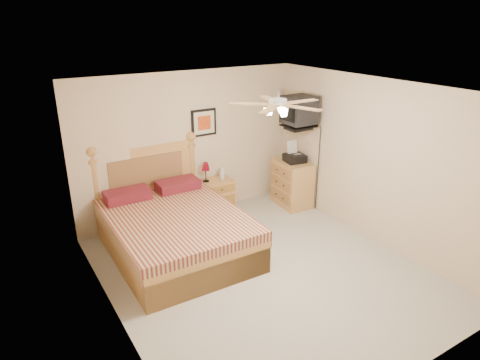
# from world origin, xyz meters

# --- Properties ---
(floor) EXTENTS (4.50, 4.50, 0.00)m
(floor) POSITION_xyz_m (0.00, 0.00, 0.00)
(floor) COLOR #AAA599
(floor) RESTS_ON ground
(ceiling) EXTENTS (4.00, 4.50, 0.04)m
(ceiling) POSITION_xyz_m (0.00, 0.00, 2.50)
(ceiling) COLOR white
(ceiling) RESTS_ON ground
(wall_back) EXTENTS (4.00, 0.04, 2.50)m
(wall_back) POSITION_xyz_m (0.00, 2.25, 1.25)
(wall_back) COLOR beige
(wall_back) RESTS_ON ground
(wall_front) EXTENTS (4.00, 0.04, 2.50)m
(wall_front) POSITION_xyz_m (0.00, -2.25, 1.25)
(wall_front) COLOR beige
(wall_front) RESTS_ON ground
(wall_left) EXTENTS (0.04, 4.50, 2.50)m
(wall_left) POSITION_xyz_m (-2.00, 0.00, 1.25)
(wall_left) COLOR beige
(wall_left) RESTS_ON ground
(wall_right) EXTENTS (0.04, 4.50, 2.50)m
(wall_right) POSITION_xyz_m (2.00, 0.00, 1.25)
(wall_right) COLOR beige
(wall_right) RESTS_ON ground
(bed) EXTENTS (1.81, 2.36, 1.51)m
(bed) POSITION_xyz_m (-0.81, 1.12, 0.75)
(bed) COLOR #C68349
(bed) RESTS_ON ground
(nightstand) EXTENTS (0.59, 0.45, 0.63)m
(nightstand) POSITION_xyz_m (0.36, 2.00, 0.31)
(nightstand) COLOR #C07740
(nightstand) RESTS_ON ground
(table_lamp) EXTENTS (0.22, 0.22, 0.34)m
(table_lamp) POSITION_xyz_m (0.19, 2.05, 0.80)
(table_lamp) COLOR #600412
(table_lamp) RESTS_ON nightstand
(lotion_bottle) EXTENTS (0.13, 0.13, 0.26)m
(lotion_bottle) POSITION_xyz_m (0.49, 2.01, 0.76)
(lotion_bottle) COLOR silver
(lotion_bottle) RESTS_ON nightstand
(framed_picture) EXTENTS (0.46, 0.04, 0.46)m
(framed_picture) POSITION_xyz_m (0.27, 2.23, 1.62)
(framed_picture) COLOR black
(framed_picture) RESTS_ON wall_back
(dresser) EXTENTS (0.56, 0.76, 0.85)m
(dresser) POSITION_xyz_m (1.73, 1.59, 0.42)
(dresser) COLOR #BE8649
(dresser) RESTS_ON ground
(fax_machine) EXTENTS (0.40, 0.42, 0.36)m
(fax_machine) POSITION_xyz_m (1.74, 1.57, 1.03)
(fax_machine) COLOR black
(fax_machine) RESTS_ON dresser
(magazine_lower) EXTENTS (0.21, 0.26, 0.02)m
(magazine_lower) POSITION_xyz_m (1.66, 1.80, 0.86)
(magazine_lower) COLOR #BEB299
(magazine_lower) RESTS_ON dresser
(magazine_upper) EXTENTS (0.22, 0.27, 0.02)m
(magazine_upper) POSITION_xyz_m (1.67, 1.82, 0.88)
(magazine_upper) COLOR gray
(magazine_upper) RESTS_ON magazine_lower
(wall_tv) EXTENTS (0.56, 0.46, 0.58)m
(wall_tv) POSITION_xyz_m (1.75, 1.34, 1.81)
(wall_tv) COLOR black
(wall_tv) RESTS_ON wall_right
(ceiling_fan) EXTENTS (1.14, 1.14, 0.28)m
(ceiling_fan) POSITION_xyz_m (0.00, -0.20, 2.36)
(ceiling_fan) COLOR silver
(ceiling_fan) RESTS_ON ceiling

